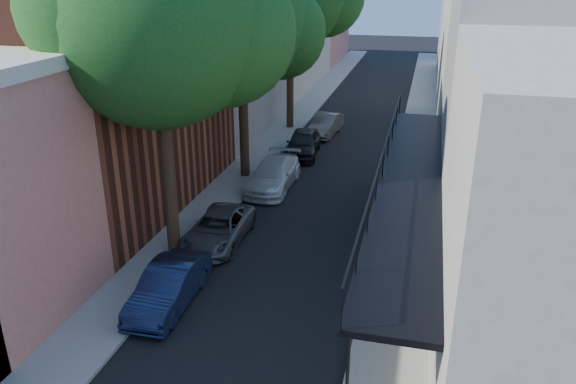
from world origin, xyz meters
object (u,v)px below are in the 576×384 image
Objects in this scene: parked_car_e at (303,143)px; parked_car_c at (219,228)px; oak_mid at (251,25)px; parked_car_f at (325,125)px; oak_near at (173,21)px; parked_car_b at (169,286)px; parked_car_d at (273,175)px.

parked_car_c is at bearing -99.18° from parked_car_e.
oak_mid is at bearing -118.18° from parked_car_e.
parked_car_e is (1.57, 3.71, -6.37)m from oak_mid.
parked_car_f is (2.02, 7.90, -6.44)m from oak_mid.
parked_car_b is at bearing -76.39° from oak_near.
parked_car_f is at bearing 78.66° from parked_car_e.
oak_near is 13.80m from parked_car_e.
oak_near reaches higher than parked_car_b.
parked_car_d is 5.00m from parked_car_e.
parked_car_d is at bearing -98.25° from parked_car_e.
parked_car_e is at bearing 86.21° from parked_car_b.
oak_mid is 12.99m from parked_car_b.
oak_mid reaches higher than parked_car_b.
parked_car_d is (0.46, 9.97, 0.03)m from parked_car_b.
parked_car_b is 0.94× the size of parked_car_e.
parked_car_b is at bearing -90.48° from parked_car_c.
oak_near is at bearing -89.63° from oak_mid.
parked_car_c is 1.08× the size of parked_car_f.
parked_car_e is at bearing 87.37° from parked_car_d.
parked_car_d is (1.31, -1.28, -6.40)m from oak_mid.
oak_near is at bearing -90.79° from parked_car_f.
parked_car_e is 1.07× the size of parked_car_f.
parked_car_b is 1.01× the size of parked_car_f.
oak_near is at bearing -102.66° from parked_car_e.
parked_car_b is 14.99m from parked_car_e.
parked_car_c is (0.78, 0.93, -7.32)m from oak_near.
oak_near is 8.01m from oak_mid.
oak_mid is (-0.05, 7.97, -0.82)m from oak_near.
parked_car_b is at bearing -98.02° from parked_car_e.
oak_mid is 2.72× the size of parked_car_f.
oak_near reaches higher than parked_car_c.
parked_car_e reaches higher than parked_car_c.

